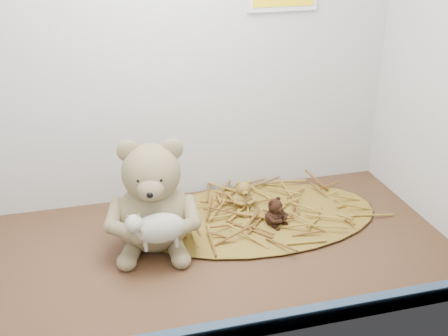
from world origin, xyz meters
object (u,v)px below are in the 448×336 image
object	(u,v)px
toy_lamb	(160,228)
mini_teddy_brown	(275,211)
mini_teddy_tan	(243,193)
main_teddy	(153,195)

from	to	relation	value
toy_lamb	mini_teddy_brown	world-z (taller)	toy_lamb
mini_teddy_tan	mini_teddy_brown	size ratio (longest dim) A/B	1.07
mini_teddy_tan	mini_teddy_brown	distance (cm)	11.43
main_teddy	toy_lamb	size ratio (longest dim) A/B	1.86
mini_teddy_tan	mini_teddy_brown	world-z (taller)	mini_teddy_tan
toy_lamb	mini_teddy_tan	distance (cm)	32.20
toy_lamb	mini_teddy_brown	distance (cm)	31.49
main_teddy	mini_teddy_tan	xyz separation A→B (cm)	(24.65, 10.60, -8.20)
toy_lamb	mini_teddy_brown	size ratio (longest dim) A/B	1.99
toy_lamb	mini_teddy_tan	world-z (taller)	toy_lamb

